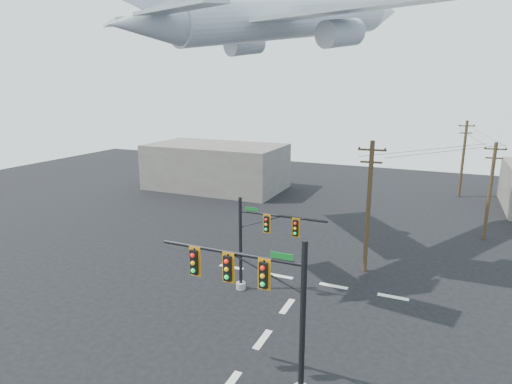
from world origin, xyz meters
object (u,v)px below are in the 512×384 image
at_px(utility_pole_a, 368,205).
at_px(airliner, 290,18).
at_px(signal_mast_near, 264,305).
at_px(utility_pole_b, 490,190).
at_px(utility_pole_c, 463,158).
at_px(signal_mast_far, 258,244).

relative_size(utility_pole_a, airliner, 0.36).
height_order(signal_mast_near, airliner, airliner).
relative_size(utility_pole_a, utility_pole_b, 1.11).
bearing_deg(utility_pole_c, utility_pole_a, -125.89).
bearing_deg(utility_pole_a, signal_mast_near, -101.66).
height_order(signal_mast_near, signal_mast_far, signal_mast_near).
height_order(signal_mast_near, utility_pole_b, utility_pole_b).
relative_size(utility_pole_c, airliner, 0.35).
bearing_deg(utility_pole_b, airliner, -150.06).
bearing_deg(utility_pole_a, signal_mast_far, -137.34).
bearing_deg(signal_mast_near, signal_mast_far, 115.39).
bearing_deg(utility_pole_b, utility_pole_a, -130.13).
bearing_deg(signal_mast_far, utility_pole_b, 50.69).
distance_m(signal_mast_far, utility_pole_c, 36.53).
height_order(signal_mast_far, utility_pole_c, utility_pole_c).
height_order(utility_pole_c, airliner, airliner).
distance_m(signal_mast_near, airliner, 22.33).
relative_size(signal_mast_near, utility_pole_a, 0.75).
bearing_deg(airliner, utility_pole_b, -32.33).
bearing_deg(utility_pole_a, utility_pole_b, 48.75).
bearing_deg(utility_pole_c, signal_mast_far, -132.59).
distance_m(signal_mast_far, utility_pole_b, 23.31).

